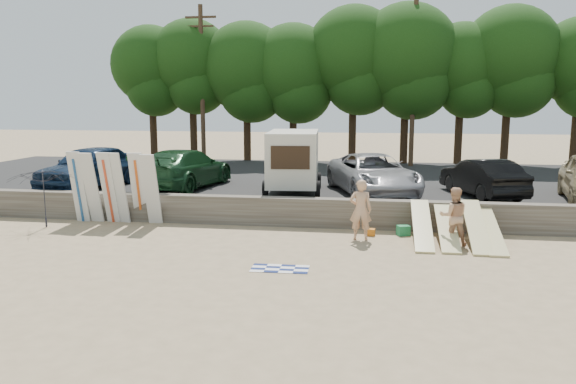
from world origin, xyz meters
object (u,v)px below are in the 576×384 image
at_px(car_1, 185,168).
at_px(car_3, 482,178).
at_px(beachgoer_b, 454,216).
at_px(car_0, 90,167).
at_px(cooler, 403,230).
at_px(beachgoer_a, 361,210).
at_px(car_2, 373,174).
at_px(beach_umbrella, 43,198).
at_px(box_trailer, 293,158).

distance_m(car_1, car_3, 11.92).
bearing_deg(beachgoer_b, car_0, -20.75).
bearing_deg(cooler, car_1, 133.60).
height_order(car_1, car_3, car_1).
xyz_separation_m(beachgoer_a, cooler, (1.37, 0.79, -0.80)).
distance_m(car_2, beach_umbrella, 12.11).
xyz_separation_m(car_0, car_2, (11.77, 0.29, -0.11)).
bearing_deg(box_trailer, cooler, -47.90).
distance_m(box_trailer, car_2, 3.21).
distance_m(car_0, beachgoer_a, 12.30).
distance_m(beachgoer_a, cooler, 1.77).
height_order(car_0, car_3, car_0).
bearing_deg(beachgoer_b, car_2, -66.23).
bearing_deg(beach_umbrella, cooler, 3.32).
height_order(car_0, beachgoer_b, car_0).
xyz_separation_m(box_trailer, car_3, (7.28, 0.02, -0.63)).
distance_m(box_trailer, car_0, 8.63).
bearing_deg(beach_umbrella, beachgoer_a, -0.46).
bearing_deg(car_3, beach_umbrella, -1.37).
xyz_separation_m(car_0, beachgoer_a, (11.43, -4.49, -0.63)).
distance_m(car_1, beach_umbrella, 5.97).
height_order(box_trailer, car_1, box_trailer).
bearing_deg(car_2, box_trailer, 162.76).
relative_size(box_trailer, car_2, 0.71).
distance_m(car_1, car_2, 7.80).
relative_size(car_3, cooler, 11.52).
height_order(car_2, beachgoer_b, car_2).
bearing_deg(cooler, beachgoer_b, -54.88).
height_order(car_0, cooler, car_0).
bearing_deg(car_0, beach_umbrella, -72.35).
xyz_separation_m(beachgoer_a, beachgoer_b, (2.79, -0.17, -0.08)).
xyz_separation_m(car_3, beachgoer_a, (-4.46, -4.72, -0.46)).
relative_size(car_1, car_3, 1.28).
height_order(car_0, car_1, car_0).
distance_m(car_2, beachgoer_a, 4.82).
bearing_deg(car_0, car_3, 10.50).
height_order(car_3, cooler, car_3).
relative_size(car_2, beachgoer_a, 2.92).
bearing_deg(car_0, cooler, -6.42).
bearing_deg(car_1, beachgoer_a, 154.77).
bearing_deg(box_trailer, car_1, 171.40).
bearing_deg(beachgoer_a, car_3, -133.78).
relative_size(car_3, beachgoer_b, 2.49).
height_order(cooler, beach_umbrella, beach_umbrella).
relative_size(car_2, beach_umbrella, 2.44).
distance_m(car_1, cooler, 9.87).
xyz_separation_m(car_3, beachgoer_b, (-1.67, -4.88, -0.54)).
height_order(car_1, cooler, car_1).
bearing_deg(car_1, box_trailer, -175.11).
height_order(car_2, beach_umbrella, car_2).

